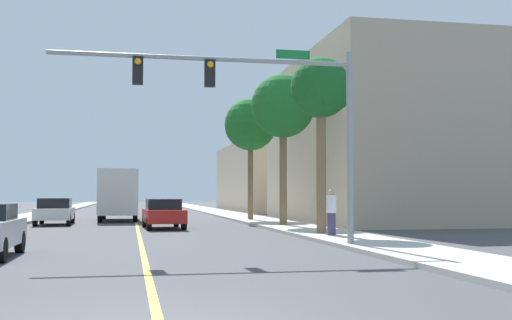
# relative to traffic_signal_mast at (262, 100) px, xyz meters

# --- Properties ---
(ground) EXTENTS (192.00, 192.00, 0.00)m
(ground) POSITION_rel_traffic_signal_mast_xyz_m (-3.60, 31.24, -4.66)
(ground) COLOR #47474C
(sidewalk_left) EXTENTS (2.85, 168.00, 0.15)m
(sidewalk_left) POSITION_rel_traffic_signal_mast_xyz_m (-11.12, 31.24, -4.59)
(sidewalk_left) COLOR #9E9B93
(sidewalk_left) RESTS_ON ground
(sidewalk_right) EXTENTS (2.85, 168.00, 0.15)m
(sidewalk_right) POSITION_rel_traffic_signal_mast_xyz_m (3.91, 31.24, -4.59)
(sidewalk_right) COLOR beige
(sidewalk_right) RESTS_ON ground
(lane_marking_center) EXTENTS (0.16, 144.00, 0.01)m
(lane_marking_center) POSITION_rel_traffic_signal_mast_xyz_m (-3.60, 31.24, -4.66)
(lane_marking_center) COLOR yellow
(lane_marking_center) RESTS_ON ground
(building_right_near) EXTENTS (12.87, 18.81, 10.30)m
(building_right_near) POSITION_rel_traffic_signal_mast_xyz_m (12.78, 18.89, 0.49)
(building_right_near) COLOR tan
(building_right_near) RESTS_ON ground
(building_right_far) EXTENTS (12.62, 23.13, 6.95)m
(building_right_far) POSITION_rel_traffic_signal_mast_xyz_m (12.66, 45.66, -1.19)
(building_right_far) COLOR tan
(building_right_far) RESTS_ON ground
(traffic_signal_mast) EXTENTS (9.43, 0.36, 6.13)m
(traffic_signal_mast) POSITION_rel_traffic_signal_mast_xyz_m (0.00, 0.00, 0.00)
(traffic_signal_mast) COLOR gray
(traffic_signal_mast) RESTS_ON sidewalk_right
(palm_near) EXTENTS (2.46, 2.46, 7.13)m
(palm_near) POSITION_rel_traffic_signal_mast_xyz_m (3.58, 5.35, 1.21)
(palm_near) COLOR brown
(palm_near) RESTS_ON sidewalk_right
(palm_mid) EXTENTS (3.32, 3.32, 7.82)m
(palm_mid) POSITION_rel_traffic_signal_mast_xyz_m (3.76, 12.55, 1.57)
(palm_mid) COLOR brown
(palm_mid) RESTS_ON sidewalk_right
(palm_far) EXTENTS (3.28, 3.28, 7.59)m
(palm_far) POSITION_rel_traffic_signal_mast_xyz_m (3.40, 19.75, 1.38)
(palm_far) COLOR brown
(palm_far) RESTS_ON sidewalk_right
(car_red) EXTENTS (2.03, 4.37, 1.47)m
(car_red) POSITION_rel_traffic_signal_mast_xyz_m (-2.35, 12.65, -3.90)
(car_red) COLOR red
(car_red) RESTS_ON ground
(car_white) EXTENTS (2.03, 4.31, 1.49)m
(car_white) POSITION_rel_traffic_signal_mast_xyz_m (-8.12, 17.87, -3.89)
(car_white) COLOR white
(car_white) RESTS_ON ground
(car_blue) EXTENTS (1.82, 4.21, 1.43)m
(car_blue) POSITION_rel_traffic_signal_mast_xyz_m (-4.91, 41.03, -3.91)
(car_blue) COLOR #1E389E
(car_blue) RESTS_ON ground
(delivery_truck) EXTENTS (2.42, 7.45, 3.25)m
(delivery_truck) POSITION_rel_traffic_signal_mast_xyz_m (-4.71, 22.42, -2.95)
(delivery_truck) COLOR #194799
(delivery_truck) RESTS_ON ground
(pedestrian) EXTENTS (0.38, 0.38, 1.75)m
(pedestrian) POSITION_rel_traffic_signal_mast_xyz_m (3.54, 3.96, -3.63)
(pedestrian) COLOR #3F3859
(pedestrian) RESTS_ON sidewalk_right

